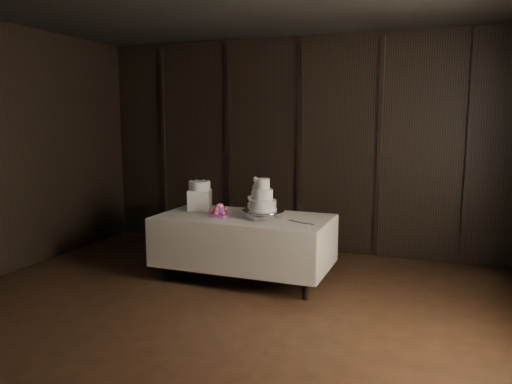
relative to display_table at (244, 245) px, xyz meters
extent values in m
cube|color=black|center=(0.21, -1.92, -0.44)|extent=(6.04, 7.04, 0.04)
cube|color=black|center=(0.21, 1.60, 1.08)|extent=(6.04, 0.04, 3.04)
cube|color=beige|center=(0.00, 0.00, 0.34)|extent=(1.99, 1.04, 0.01)
cube|color=white|center=(0.00, 0.00, -0.06)|extent=(1.83, 0.92, 0.71)
cylinder|color=silver|center=(0.25, -0.03, 0.39)|extent=(0.54, 0.54, 0.09)
cylinder|color=white|center=(0.25, -0.03, 0.49)|extent=(0.30, 0.30, 0.12)
cylinder|color=white|center=(0.25, -0.03, 0.61)|extent=(0.22, 0.22, 0.12)
cylinder|color=white|center=(0.25, -0.03, 0.73)|extent=(0.15, 0.15, 0.12)
cube|color=white|center=(-0.65, 0.16, 0.47)|extent=(0.32, 0.32, 0.25)
cylinder|color=white|center=(-0.65, 0.16, 0.65)|extent=(0.28, 0.28, 0.11)
cube|color=silver|center=(0.69, -0.13, 0.35)|extent=(0.34, 0.20, 0.01)
camera|label=1|loc=(2.13, -5.24, 1.47)|focal=35.00mm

